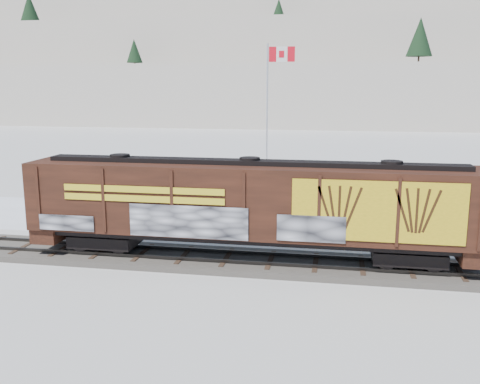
% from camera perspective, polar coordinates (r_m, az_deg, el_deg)
% --- Properties ---
extents(ground, '(500.00, 500.00, 0.00)m').
position_cam_1_polar(ground, '(24.96, -5.97, -7.33)').
color(ground, white).
rests_on(ground, ground).
extents(rail_track, '(50.00, 3.40, 0.43)m').
position_cam_1_polar(rail_track, '(24.91, -5.97, -7.01)').
color(rail_track, '#59544C').
rests_on(rail_track, ground).
extents(parking_strip, '(40.00, 8.00, 0.03)m').
position_cam_1_polar(parking_strip, '(31.93, -2.22, -3.10)').
color(parking_strip, white).
rests_on(parking_strip, ground).
extents(hillside, '(360.00, 110.00, 93.00)m').
position_cam_1_polar(hillside, '(162.75, 8.13, 13.43)').
color(hillside, white).
rests_on(hillside, ground).
extents(hopper_railcar, '(19.89, 3.06, 4.34)m').
position_cam_1_polar(hopper_railcar, '(23.53, 1.04, -1.16)').
color(hopper_railcar, black).
rests_on(hopper_railcar, rail_track).
extents(flagpole, '(2.30, 0.90, 10.71)m').
position_cam_1_polar(flagpole, '(37.40, 3.04, 5.07)').
color(flagpole, silver).
rests_on(flagpole, ground).
extents(car_silver, '(5.14, 3.11, 1.64)m').
position_cam_1_polar(car_silver, '(31.16, -8.67, -2.00)').
color(car_silver, silver).
rests_on(car_silver, parking_strip).
extents(car_white, '(4.44, 2.51, 1.38)m').
position_cam_1_polar(car_white, '(29.66, 5.87, -2.86)').
color(car_white, silver).
rests_on(car_white, parking_strip).
extents(car_dark, '(4.96, 2.65, 1.37)m').
position_cam_1_polar(car_dark, '(30.26, 7.40, -2.63)').
color(car_dark, black).
rests_on(car_dark, parking_strip).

